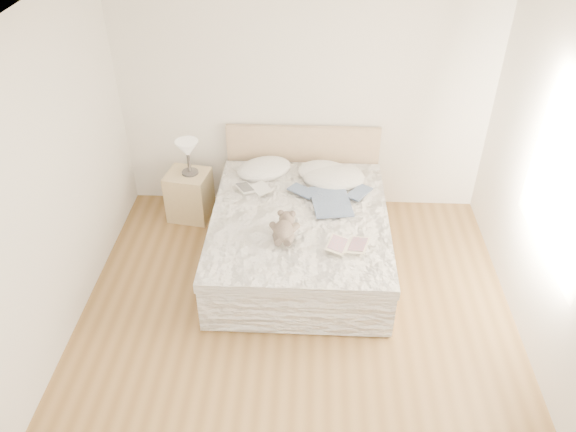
% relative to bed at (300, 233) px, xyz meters
% --- Properties ---
extents(floor, '(4.00, 4.50, 0.00)m').
position_rel_bed_xyz_m(floor, '(0.00, -1.19, -0.31)').
color(floor, brown).
rests_on(floor, ground).
extents(ceiling, '(4.00, 4.50, 0.00)m').
position_rel_bed_xyz_m(ceiling, '(0.00, -1.19, 2.39)').
color(ceiling, white).
rests_on(ceiling, ground).
extents(wall_back, '(4.00, 0.02, 2.70)m').
position_rel_bed_xyz_m(wall_back, '(0.00, 1.06, 1.04)').
color(wall_back, white).
rests_on(wall_back, ground).
extents(wall_left, '(0.02, 4.50, 2.70)m').
position_rel_bed_xyz_m(wall_left, '(-2.00, -1.19, 1.04)').
color(wall_left, white).
rests_on(wall_left, ground).
extents(wall_right, '(0.02, 4.50, 2.70)m').
position_rel_bed_xyz_m(wall_right, '(2.00, -1.19, 1.04)').
color(wall_right, white).
rests_on(wall_right, ground).
extents(window, '(0.02, 1.30, 1.10)m').
position_rel_bed_xyz_m(window, '(1.99, -0.89, 1.14)').
color(window, white).
rests_on(window, wall_right).
extents(bed, '(1.72, 2.14, 1.00)m').
position_rel_bed_xyz_m(bed, '(0.00, 0.00, 0.00)').
color(bed, tan).
rests_on(bed, floor).
extents(nightstand, '(0.51, 0.47, 0.56)m').
position_rel_bed_xyz_m(nightstand, '(-1.26, 0.68, -0.03)').
color(nightstand, tan).
rests_on(nightstand, floor).
extents(table_lamp, '(0.28, 0.28, 0.39)m').
position_rel_bed_xyz_m(table_lamp, '(-1.23, 0.69, 0.54)').
color(table_lamp, '#45403C').
rests_on(table_lamp, nightstand).
extents(pillow_left, '(0.74, 0.68, 0.18)m').
position_rel_bed_xyz_m(pillow_left, '(-0.41, 0.69, 0.33)').
color(pillow_left, white).
rests_on(pillow_left, bed).
extents(pillow_middle, '(0.70, 0.57, 0.18)m').
position_rel_bed_xyz_m(pillow_middle, '(0.25, 0.64, 0.33)').
color(pillow_middle, white).
rests_on(pillow_middle, bed).
extents(pillow_right, '(0.66, 0.47, 0.20)m').
position_rel_bed_xyz_m(pillow_right, '(0.34, 0.55, 0.33)').
color(pillow_right, silver).
rests_on(pillow_right, bed).
extents(blouse, '(0.67, 0.70, 0.02)m').
position_rel_bed_xyz_m(blouse, '(0.31, 0.11, 0.32)').
color(blouse, '#3E4F6E').
rests_on(blouse, bed).
extents(photo_book, '(0.41, 0.38, 0.03)m').
position_rel_bed_xyz_m(photo_book, '(-0.50, 0.31, 0.32)').
color(photo_book, silver).
rests_on(photo_book, bed).
extents(childrens_book, '(0.43, 0.35, 0.02)m').
position_rel_bed_xyz_m(childrens_book, '(0.45, -0.58, 0.32)').
color(childrens_book, '#FFF3CE').
rests_on(childrens_book, bed).
extents(teddy_bear, '(0.25, 0.35, 0.18)m').
position_rel_bed_xyz_m(teddy_bear, '(-0.14, -0.50, 0.34)').
color(teddy_bear, brown).
rests_on(teddy_bear, bed).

